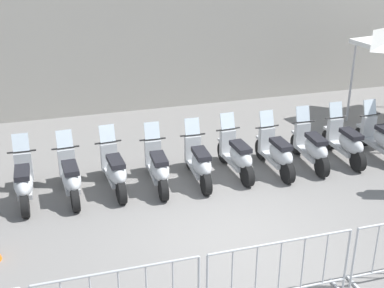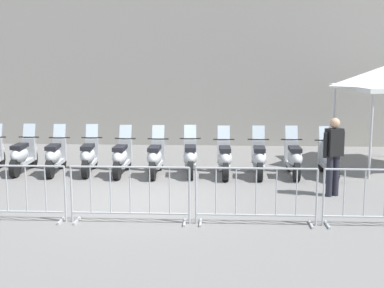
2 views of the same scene
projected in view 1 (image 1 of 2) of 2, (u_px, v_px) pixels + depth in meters
The scene contains 12 objects.
ground_plane at pixel (237, 240), 9.21m from camera, with size 120.00×120.00×0.00m, color slate.
motorcycle_1 at pixel (24, 182), 10.25m from camera, with size 0.66×1.72×1.24m.
motorcycle_2 at pixel (71, 177), 10.43m from camera, with size 0.59×1.72×1.24m.
motorcycle_3 at pixel (115, 171), 10.70m from camera, with size 0.57×1.73×1.24m.
motorcycle_4 at pixel (158, 168), 10.82m from camera, with size 0.67×1.71×1.24m.
motorcycle_5 at pixel (199, 163), 11.04m from camera, with size 0.67×1.72×1.24m.
motorcycle_6 at pixel (237, 156), 11.36m from camera, with size 0.58×1.73×1.24m.
motorcycle_7 at pixel (276, 153), 11.49m from camera, with size 0.60×1.72×1.24m.
motorcycle_8 at pixel (312, 148), 11.75m from camera, with size 0.67×1.71×1.24m.
motorcycle_9 at pixel (346, 143), 12.01m from camera, with size 0.64×1.72×1.24m.
motorcycle_10 at pixel (381, 139), 12.18m from camera, with size 0.60×1.72×1.24m.
barrier_segment_2 at pixel (279, 273), 7.54m from camera, with size 2.19×0.77×1.07m.
Camera 1 is at (-4.08, -6.65, 5.25)m, focal length 49.26 mm.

